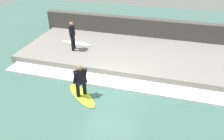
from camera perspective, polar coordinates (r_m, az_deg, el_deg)
ground_plane at (r=9.34m, az=-1.04°, el=-5.61°), size 28.00×28.00×0.00m
concrete_ledge at (r=11.90m, az=3.37°, el=4.18°), size 4.40×11.01×0.40m
back_wall at (r=13.89m, az=5.69°, el=10.55°), size 0.50×11.56×1.47m
wave_foam_crest at (r=9.75m, az=-0.08°, el=-3.32°), size 0.89×10.46×0.14m
surfboard_riding at (r=9.15m, az=-7.89°, el=-6.58°), size 1.65×1.82×0.06m
surfer_riding at (r=8.69m, az=-8.26°, el=-2.40°), size 0.59×0.61×1.40m
surfer_waiting_near at (r=11.78m, az=-10.32°, el=9.14°), size 0.52×0.30×1.54m
surfboard_waiting_near at (r=12.79m, az=-9.25°, el=6.97°), size 0.64×1.87×0.06m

